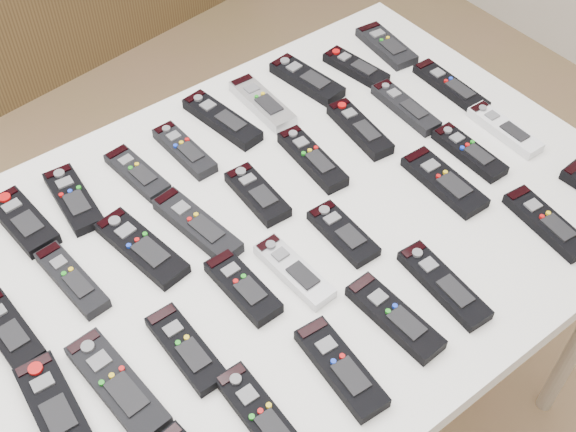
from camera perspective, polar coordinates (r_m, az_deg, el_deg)
ground at (r=1.97m, az=-5.38°, el=-15.94°), size 4.00×4.00×0.00m
table at (r=1.35m, az=-0.00°, el=-2.20°), size 1.25×0.88×0.78m
remote_1 at (r=1.38m, az=-20.19°, el=-0.41°), size 0.07×0.17×0.02m
remote_2 at (r=1.39m, az=-16.60°, el=1.29°), size 0.07×0.17×0.02m
remote_3 at (r=1.41m, az=-11.83°, el=3.35°), size 0.06×0.16×0.02m
remote_4 at (r=1.44m, az=-8.18°, el=5.16°), size 0.05×0.16×0.02m
remote_5 at (r=1.50m, az=-5.24°, el=7.59°), size 0.08×0.20×0.02m
remote_6 at (r=1.53m, az=-2.05°, el=8.90°), size 0.06×0.18×0.02m
remote_7 at (r=1.59m, az=1.49°, el=10.71°), size 0.08×0.18×0.02m
remote_8 at (r=1.64m, az=5.38°, el=11.58°), size 0.07×0.16×0.02m
remote_9 at (r=1.71m, az=7.77°, el=13.19°), size 0.08×0.17×0.02m
remote_10 at (r=1.24m, az=-21.18°, el=-8.46°), size 0.06×0.16×0.02m
remote_11 at (r=1.27m, az=-16.70°, el=-4.84°), size 0.06×0.17×0.02m
remote_12 at (r=1.28m, az=-11.49°, el=-2.47°), size 0.09×0.20×0.02m
remote_13 at (r=1.30m, az=-7.19°, el=-0.75°), size 0.08×0.20×0.02m
remote_14 at (r=1.34m, az=-2.43°, el=1.72°), size 0.06×0.15×0.02m
remote_15 at (r=1.41m, az=1.92°, el=4.53°), size 0.06×0.18×0.02m
remote_16 at (r=1.48m, az=5.68°, el=6.87°), size 0.07×0.18×0.02m
remote_17 at (r=1.54m, az=9.26°, el=8.47°), size 0.05×0.18×0.02m
remote_18 at (r=1.62m, az=12.72°, el=9.93°), size 0.05×0.19×0.02m
remote_19 at (r=1.14m, az=-17.99°, el=-14.13°), size 0.07×0.18×0.02m
remote_20 at (r=1.14m, az=-13.35°, el=-12.85°), size 0.07×0.21×0.02m
remote_21 at (r=1.15m, az=-8.06°, el=-10.32°), size 0.05×0.16×0.02m
remote_22 at (r=1.20m, az=-3.59°, el=-5.63°), size 0.06×0.15×0.02m
remote_23 at (r=1.22m, az=0.47°, el=-4.37°), size 0.06×0.17×0.02m
remote_24 at (r=1.28m, az=4.37°, el=-1.37°), size 0.06×0.15×0.02m
remote_25 at (r=1.39m, az=12.23°, el=2.65°), size 0.07×0.18×0.02m
remote_26 at (r=1.47m, az=14.12°, el=4.92°), size 0.05×0.16×0.02m
remote_27 at (r=1.53m, az=16.74°, el=6.56°), size 0.05×0.17×0.02m
remote_30 at (r=1.08m, az=-1.87°, el=-15.83°), size 0.05×0.19×0.02m
remote_31 at (r=1.12m, az=4.18°, el=-11.89°), size 0.07×0.18×0.02m
remote_32 at (r=1.18m, az=8.41°, el=-7.92°), size 0.06×0.18×0.02m
remote_33 at (r=1.23m, az=12.20°, el=-5.33°), size 0.06×0.19×0.02m
remote_34 at (r=1.37m, az=19.76°, el=-0.52°), size 0.07×0.18×0.02m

